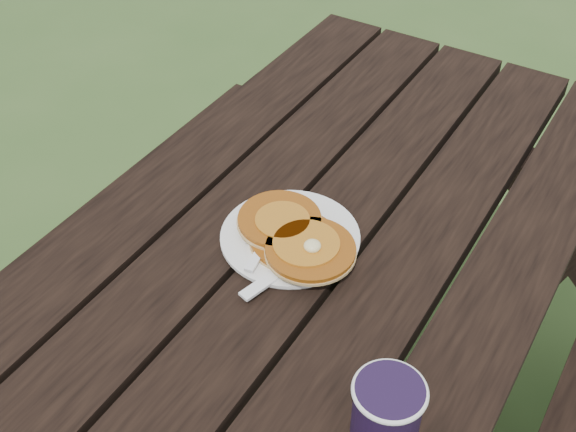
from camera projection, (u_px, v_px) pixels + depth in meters
The scene contains 5 objects.
plate at pixel (290, 237), 1.19m from camera, with size 0.22×0.22×0.01m, color white.
pancake_stack at pixel (295, 237), 1.17m from camera, with size 0.22×0.18×0.04m.
knife at pixel (286, 268), 1.13m from camera, with size 0.02×0.18×0.01m, color white.
fork at pixel (262, 248), 1.16m from camera, with size 0.03×0.16×0.01m, color white, non-canonical shape.
coffee_cup at pixel (387, 408), 0.89m from camera, with size 0.09×0.09×0.09m.
Camera 1 is at (0.42, -0.59, 1.58)m, focal length 45.00 mm.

